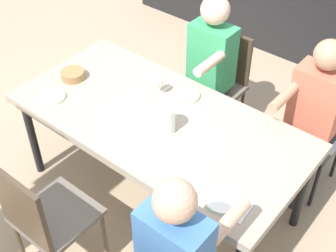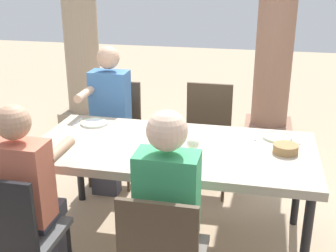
{
  "view_description": "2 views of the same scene",
  "coord_description": "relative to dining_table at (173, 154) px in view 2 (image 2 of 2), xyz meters",
  "views": [
    {
      "loc": [
        -1.52,
        1.77,
        2.75
      ],
      "look_at": [
        -0.1,
        0.03,
        0.78
      ],
      "focal_mm": 49.79,
      "sensor_mm": 36.0,
      "label": 1
    },
    {
      "loc": [
        0.57,
        -2.81,
        1.99
      ],
      "look_at": [
        -0.05,
        0.04,
        0.9
      ],
      "focal_mm": 46.86,
      "sensor_mm": 36.0,
      "label": 2
    }
  ],
  "objects": [
    {
      "name": "diner_man_white",
      "position": [
        0.12,
        -0.72,
        -0.01
      ],
      "size": [
        0.35,
        0.5,
        1.3
      ],
      "color": "#3F3F4C",
      "rests_on": "ground"
    },
    {
      "name": "diner_woman_green",
      "position": [
        -0.74,
        -0.72,
        -0.03
      ],
      "size": [
        0.35,
        0.49,
        1.27
      ],
      "color": "#3F3F4C",
      "rests_on": "ground"
    },
    {
      "name": "ground_plane",
      "position": [
        0.0,
        0.0,
        -0.71
      ],
      "size": [
        16.0,
        16.0,
        0.0
      ],
      "primitive_type": "plane",
      "color": "tan"
    },
    {
      "name": "fork_0",
      "position": [
        -0.86,
        0.31,
        0.06
      ],
      "size": [
        0.03,
        0.17,
        0.01
      ],
      "primitive_type": "cube",
      "rotation": [
        0.0,
        0.0,
        0.07
      ],
      "color": "silver",
      "rests_on": "dining_table"
    },
    {
      "name": "water_pitcher",
      "position": [
        -0.11,
        0.06,
        0.14
      ],
      "size": [
        0.12,
        0.12,
        0.17
      ],
      "color": "white",
      "rests_on": "dining_table"
    },
    {
      "name": "fork_1",
      "position": [
        -0.14,
        -0.3,
        0.06
      ],
      "size": [
        0.02,
        0.17,
        0.01
      ],
      "primitive_type": "cube",
      "rotation": [
        0.0,
        0.0,
        0.04
      ],
      "color": "silver",
      "rests_on": "dining_table"
    },
    {
      "name": "plate_1",
      "position": [
        0.01,
        -0.3,
        0.07
      ],
      "size": [
        0.2,
        0.2,
        0.02
      ],
      "color": "silver",
      "rests_on": "dining_table"
    },
    {
      "name": "stone_column_centre",
      "position": [
        0.7,
        2.37,
        0.7
      ],
      "size": [
        0.56,
        0.56,
        2.87
      ],
      "color": "#936B56",
      "rests_on": "ground"
    },
    {
      "name": "chair_west_north",
      "position": [
        -0.74,
        0.91,
        -0.18
      ],
      "size": [
        0.44,
        0.44,
        0.94
      ],
      "color": "#6A6158",
      "rests_on": "ground"
    },
    {
      "name": "plate_2",
      "position": [
        0.72,
        0.3,
        0.07
      ],
      "size": [
        0.21,
        0.21,
        0.02
      ],
      "color": "white",
      "rests_on": "dining_table"
    },
    {
      "name": "chair_west_south",
      "position": [
        -0.74,
        -0.91,
        -0.17
      ],
      "size": [
        0.44,
        0.44,
        0.94
      ],
      "color": "#4F4F50",
      "rests_on": "ground"
    },
    {
      "name": "plate_0",
      "position": [
        -0.71,
        0.31,
        0.07
      ],
      "size": [
        0.22,
        0.22,
        0.02
      ],
      "color": "white",
      "rests_on": "dining_table"
    },
    {
      "name": "dining_table",
      "position": [
        0.0,
        0.0,
        0.0
      ],
      "size": [
        1.99,
        0.97,
        0.77
      ],
      "color": "tan",
      "rests_on": "ground"
    },
    {
      "name": "wine_glass_1",
      "position": [
        0.17,
        -0.2,
        0.17
      ],
      "size": [
        0.08,
        0.08,
        0.16
      ],
      "color": "white",
      "rests_on": "dining_table"
    },
    {
      "name": "spoon_1",
      "position": [
        0.16,
        -0.3,
        0.06
      ],
      "size": [
        0.03,
        0.17,
        0.01
      ],
      "primitive_type": "cube",
      "rotation": [
        0.0,
        0.0,
        -0.1
      ],
      "color": "silver",
      "rests_on": "dining_table"
    },
    {
      "name": "chair_mid_north",
      "position": [
        0.13,
        0.91,
        -0.16
      ],
      "size": [
        0.44,
        0.44,
        0.97
      ],
      "color": "#6A6158",
      "rests_on": "ground"
    },
    {
      "name": "spoon_2",
      "position": [
        0.87,
        0.3,
        0.06
      ],
      "size": [
        0.03,
        0.17,
        0.01
      ],
      "primitive_type": "cube",
      "rotation": [
        0.0,
        0.0,
        0.1
      ],
      "color": "silver",
      "rests_on": "dining_table"
    },
    {
      "name": "bread_basket",
      "position": [
        0.77,
        0.04,
        0.09
      ],
      "size": [
        0.17,
        0.17,
        0.06
      ],
      "primitive_type": "cylinder",
      "color": "#9E7547",
      "rests_on": "dining_table"
    },
    {
      "name": "fork_2",
      "position": [
        0.57,
        0.3,
        0.06
      ],
      "size": [
        0.04,
        0.17,
        0.01
      ],
      "primitive_type": "cube",
      "rotation": [
        0.0,
        0.0,
        -0.11
      ],
      "color": "silver",
      "rests_on": "dining_table"
    },
    {
      "name": "stone_column_near",
      "position": [
        -1.68,
        2.37,
        0.65
      ],
      "size": [
        0.56,
        0.56,
        2.76
      ],
      "color": "tan",
      "rests_on": "ground"
    },
    {
      "name": "spoon_0",
      "position": [
        -0.56,
        0.31,
        0.06
      ],
      "size": [
        0.02,
        0.17,
        0.01
      ],
      "primitive_type": "cube",
      "rotation": [
        0.0,
        0.0,
        0.01
      ],
      "color": "silver",
      "rests_on": "dining_table"
    },
    {
      "name": "diner_guest_third",
      "position": [
        -0.74,
        0.71,
        -0.01
      ],
      "size": [
        0.35,
        0.49,
        1.32
      ],
      "color": "#3F3F4C",
      "rests_on": "ground"
    }
  ]
}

